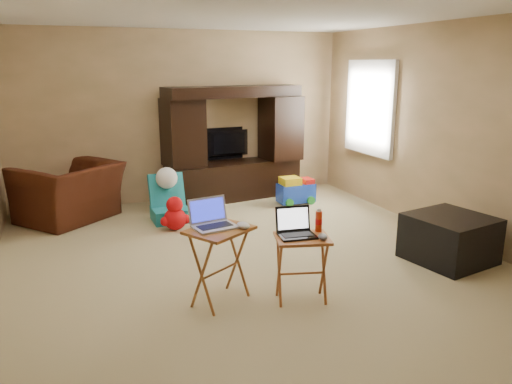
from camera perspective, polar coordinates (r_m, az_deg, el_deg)
name	(u,v)px	position (r m, az deg, el deg)	size (l,w,h in m)	color
floor	(249,261)	(5.31, -0.80, -7.88)	(5.50, 5.50, 0.00)	tan
ceiling	(248,10)	(4.93, -0.91, 20.07)	(5.50, 5.50, 0.00)	silver
wall_back	(183,117)	(7.58, -8.35, 8.51)	(5.00, 5.00, 0.00)	tan
wall_front	(446,224)	(2.65, 20.86, -3.42)	(5.00, 5.00, 0.00)	tan
wall_right	(448,131)	(6.30, 21.07, 6.50)	(5.50, 5.50, 0.00)	tan
window_pane	(371,108)	(7.48, 12.99, 9.37)	(1.20, 1.20, 0.00)	white
window_frame	(370,108)	(7.47, 12.86, 9.37)	(0.06, 1.14, 1.34)	white
entertainment_center	(234,144)	(7.55, -2.55, 5.55)	(2.07, 0.52, 1.70)	black
television	(230,144)	(7.75, -3.05, 5.51)	(0.86, 0.11, 0.50)	black
recliner	(69,192)	(7.00, -20.57, -0.04)	(1.16, 1.01, 0.75)	#411A0D
child_rocker	(170,198)	(6.62, -9.83, -0.71)	(0.46, 0.53, 0.62)	teal
plush_toy	(175,213)	(6.28, -9.25, -2.40)	(0.39, 0.32, 0.43)	red
push_toy	(296,190)	(7.42, 4.59, 0.28)	(0.55, 0.39, 0.41)	blue
ottoman	(449,238)	(5.62, 21.23, -4.97)	(0.76, 0.76, 0.49)	black
tray_table_left	(220,266)	(4.34, -4.12, -8.40)	(0.52, 0.41, 0.67)	#925823
tray_table_right	(302,269)	(4.39, 5.23, -8.76)	(0.45, 0.36, 0.59)	#AD612A
laptop_left	(215,214)	(4.20, -4.75, -2.57)	(0.35, 0.29, 0.24)	#A3A4A8
laptop_right	(297,223)	(4.24, 4.76, -3.59)	(0.31, 0.26, 0.24)	black
mouse_left	(243,225)	(4.21, -1.45, -3.82)	(0.09, 0.14, 0.06)	silver
mouse_right	(323,237)	(4.23, 7.65, -5.09)	(0.08, 0.12, 0.05)	#47464C
water_bottle	(319,221)	(4.40, 7.18, -3.36)	(0.06, 0.06, 0.18)	red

